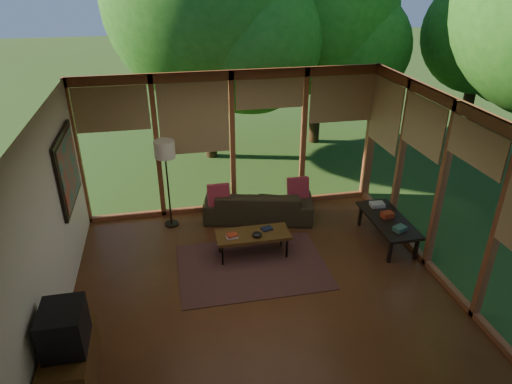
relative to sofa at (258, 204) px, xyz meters
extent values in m
plane|color=#593017|center=(-0.39, -2.00, -0.29)|extent=(5.50, 5.50, 0.00)
plane|color=silver|center=(-0.39, -2.00, 2.41)|extent=(5.50, 5.50, 0.00)
cube|color=silver|center=(-3.14, -2.00, 1.06)|extent=(0.04, 5.00, 2.70)
cube|color=silver|center=(-0.39, -4.50, 1.06)|extent=(5.50, 0.04, 2.70)
cube|color=brown|center=(-0.39, 0.50, 1.06)|extent=(5.50, 0.12, 2.70)
cube|color=brown|center=(2.36, -2.00, 1.06)|extent=(0.12, 5.00, 2.70)
plane|color=#2F551F|center=(7.61, 6.00, -0.30)|extent=(40.00, 40.00, 0.00)
cylinder|color=#312312|center=(-0.51, 3.38, 2.03)|extent=(0.28, 0.28, 4.66)
sphere|color=#195413|center=(-0.51, 3.38, 3.33)|extent=(4.48, 4.48, 4.48)
cylinder|color=#312312|center=(2.34, 3.90, 1.78)|extent=(0.28, 0.28, 4.15)
sphere|color=#195413|center=(2.34, 3.90, 2.93)|extent=(3.80, 3.80, 3.80)
cylinder|color=#312312|center=(6.05, 2.71, 1.54)|extent=(0.28, 0.28, 3.67)
sphere|color=#195413|center=(6.05, 2.71, 2.56)|extent=(2.85, 2.85, 2.85)
cube|color=brown|center=(-0.42, -1.53, -0.29)|extent=(2.34, 1.66, 0.01)
imported|color=#312918|center=(0.00, 0.00, 0.00)|extent=(2.14, 1.23, 0.59)
cube|color=maroon|center=(-0.75, -0.05, 0.29)|extent=(0.40, 0.21, 0.42)
cube|color=maroon|center=(0.75, -0.05, 0.28)|extent=(0.40, 0.21, 0.41)
cube|color=#B4AAA3|center=(-0.69, -1.26, 0.15)|extent=(0.19, 0.15, 0.03)
cube|color=#9C2C16|center=(-0.69, -1.26, 0.17)|extent=(0.19, 0.15, 0.03)
cube|color=black|center=(-0.09, -1.13, 0.14)|extent=(0.20, 0.17, 0.03)
ellipsoid|color=black|center=(-0.29, -1.31, 0.17)|extent=(0.16, 0.16, 0.07)
cube|color=#573817|center=(-2.86, -3.36, 0.01)|extent=(0.50, 1.00, 0.60)
cube|color=black|center=(-2.84, -3.36, 0.56)|extent=(0.45, 0.55, 0.50)
cube|color=#386256|center=(2.01, -1.65, 0.20)|extent=(0.24, 0.21, 0.07)
cube|color=#9C2C16|center=(2.01, -1.20, 0.21)|extent=(0.22, 0.17, 0.09)
cube|color=#B4AAA3|center=(2.01, -0.80, 0.19)|extent=(0.25, 0.19, 0.07)
cylinder|color=black|center=(-1.64, 0.07, -0.28)|extent=(0.26, 0.26, 0.03)
cylinder|color=black|center=(-1.64, 0.07, 0.50)|extent=(0.03, 0.03, 1.52)
cylinder|color=beige|center=(-1.64, 0.07, 1.21)|extent=(0.36, 0.36, 0.30)
cube|color=#573817|center=(-0.34, -1.21, 0.11)|extent=(1.20, 0.50, 0.05)
cylinder|color=black|center=(-0.87, -1.39, -0.11)|extent=(0.03, 0.03, 0.38)
cylinder|color=black|center=(0.19, -1.39, -0.11)|extent=(0.03, 0.03, 0.38)
cylinder|color=black|center=(-0.87, -1.03, -0.11)|extent=(0.03, 0.03, 0.38)
cylinder|color=black|center=(0.19, -1.03, -0.11)|extent=(0.03, 0.03, 0.38)
cube|color=black|center=(2.01, -1.25, 0.14)|extent=(0.60, 1.40, 0.05)
cube|color=black|center=(1.78, -1.85, -0.09)|extent=(0.05, 0.05, 0.40)
cube|color=black|center=(2.24, -1.85, -0.09)|extent=(0.05, 0.05, 0.40)
cube|color=black|center=(1.78, -0.65, -0.09)|extent=(0.05, 0.05, 0.40)
cube|color=black|center=(2.24, -0.65, -0.09)|extent=(0.05, 0.05, 0.40)
cube|color=black|center=(-3.11, -0.60, 1.26)|extent=(0.05, 1.35, 1.15)
cube|color=#186F6D|center=(-3.08, -0.60, 1.26)|extent=(0.02, 1.20, 1.00)
camera|label=1|loc=(-1.56, -7.41, 4.06)|focal=32.00mm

